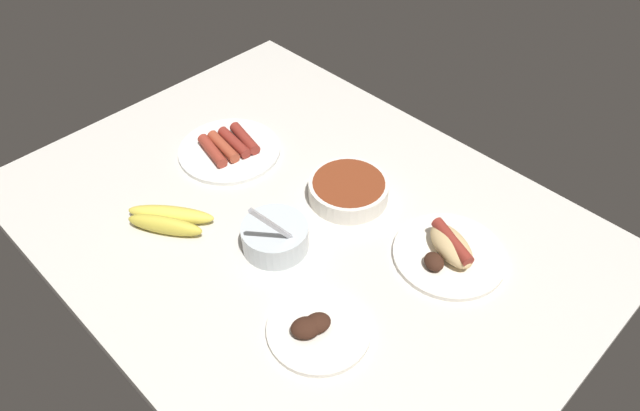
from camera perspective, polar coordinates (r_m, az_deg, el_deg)
The scene contains 7 objects.
ground_plane at distance 124.98cm, azimuth -2.05°, elevation -1.72°, with size 120.00×90.00×3.00cm, color silver.
plate_grilled_meat at distance 105.43cm, azimuth -0.32°, elevation -11.71°, with size 18.49×18.49×4.09cm.
plate_sausages at distance 140.83cm, azimuth -8.71°, elevation 5.44°, with size 23.84×23.84×3.55cm.
bowl_chili at distance 126.86cm, azimuth 2.76°, elevation 1.58°, with size 17.18×17.18×4.36cm.
plate_hotdog_assembled at distance 117.99cm, azimuth 12.32°, elevation -4.30°, with size 22.12×22.12×5.61cm.
banana_bunch at distance 124.97cm, azimuth -14.38°, elevation -1.30°, with size 18.08×15.44×3.96cm.
bowl_coleslaw at distance 116.68cm, azimuth -4.34°, elevation -2.91°, with size 13.24×13.24×15.24cm.
Camera 1 is at (64.36, -57.93, 88.62)cm, focal length 33.31 mm.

